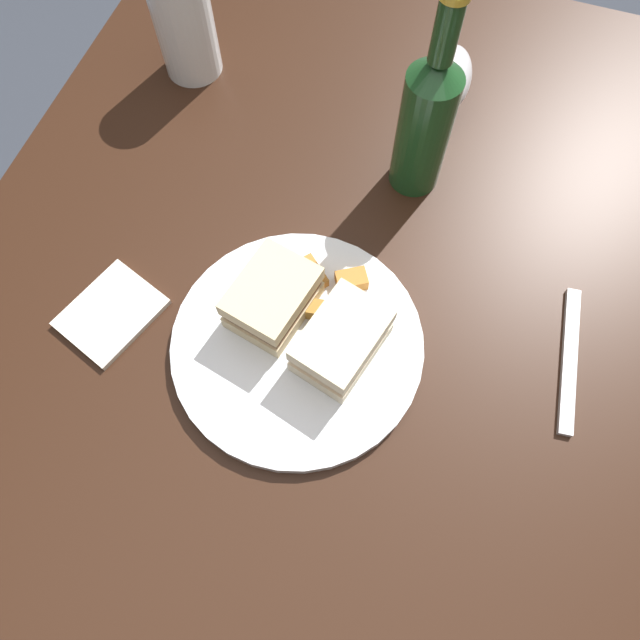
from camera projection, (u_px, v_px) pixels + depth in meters
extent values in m
plane|color=#333842|center=(331.00, 441.00, 1.36)|extent=(6.00, 6.00, 0.00)
cube|color=black|center=(335.00, 398.00, 1.04)|extent=(1.25, 0.98, 0.72)
cylinder|color=white|center=(297.00, 345.00, 0.68)|extent=(0.29, 0.29, 0.01)
cube|color=beige|center=(341.00, 347.00, 0.66)|extent=(0.12, 0.10, 0.02)
cube|color=#B27A4C|center=(342.00, 341.00, 0.65)|extent=(0.11, 0.09, 0.01)
cube|color=beige|center=(342.00, 335.00, 0.63)|extent=(0.12, 0.10, 0.02)
cube|color=beige|center=(274.00, 304.00, 0.68)|extent=(0.11, 0.10, 0.02)
cube|color=brown|center=(273.00, 298.00, 0.67)|extent=(0.11, 0.09, 0.01)
cube|color=beige|center=(271.00, 291.00, 0.65)|extent=(0.11, 0.10, 0.02)
cube|color=gold|center=(307.00, 278.00, 0.70)|extent=(0.03, 0.04, 0.02)
cube|color=#AD702D|center=(350.00, 280.00, 0.70)|extent=(0.04, 0.04, 0.02)
cube|color=#AD702D|center=(313.00, 273.00, 0.70)|extent=(0.04, 0.05, 0.01)
cube|color=#B77F33|center=(310.00, 309.00, 0.68)|extent=(0.03, 0.05, 0.02)
cylinder|color=white|center=(184.00, 23.00, 0.79)|extent=(0.08, 0.08, 0.15)
cylinder|color=orange|center=(191.00, 50.00, 0.83)|extent=(0.07, 0.07, 0.06)
cylinder|color=#B7B7BC|center=(442.00, 98.00, 0.83)|extent=(0.04, 0.04, 0.02)
ellipsoid|color=#B7B7BC|center=(447.00, 79.00, 0.80)|extent=(0.12, 0.07, 0.06)
ellipsoid|color=#381E0F|center=(448.00, 75.00, 0.79)|extent=(0.10, 0.06, 0.02)
cone|color=#B7B7BC|center=(440.00, 104.00, 0.76)|extent=(0.03, 0.03, 0.02)
cylinder|color=#19421E|center=(423.00, 133.00, 0.71)|extent=(0.06, 0.06, 0.17)
cone|color=#19421E|center=(438.00, 69.00, 0.62)|extent=(0.06, 0.06, 0.02)
cylinder|color=#19421E|center=(447.00, 30.00, 0.57)|extent=(0.03, 0.03, 0.07)
cube|color=silver|center=(111.00, 313.00, 0.70)|extent=(0.13, 0.12, 0.01)
cube|color=silver|center=(569.00, 359.00, 0.68)|extent=(0.18, 0.03, 0.01)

